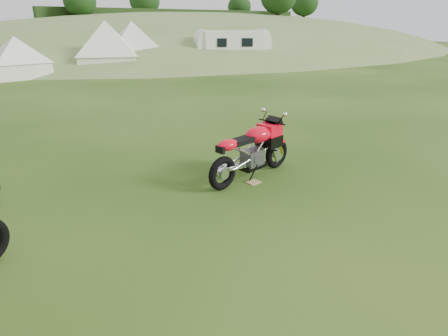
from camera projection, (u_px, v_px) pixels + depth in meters
ground at (242, 228)px, 5.56m from camera, size 120.00×120.00×0.00m
hillside at (189, 45)px, 48.76m from camera, size 80.00×64.00×8.00m
hedgerow at (189, 45)px, 48.76m from camera, size 36.00×1.20×8.60m
sport_motorcycle at (252, 147)px, 7.12m from camera, size 2.14×0.80×1.25m
plywood_board at (254, 182)px, 7.11m from camera, size 0.25×0.20×0.02m
tent_left at (17, 56)px, 20.08m from camera, size 2.88×2.88×2.32m
tent_mid at (107, 48)px, 22.49m from camera, size 4.29×4.29×2.81m
tent_right at (133, 46)px, 24.20m from camera, size 3.83×3.83×2.80m
caravan at (232, 48)px, 25.34m from camera, size 5.48×4.04×2.34m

